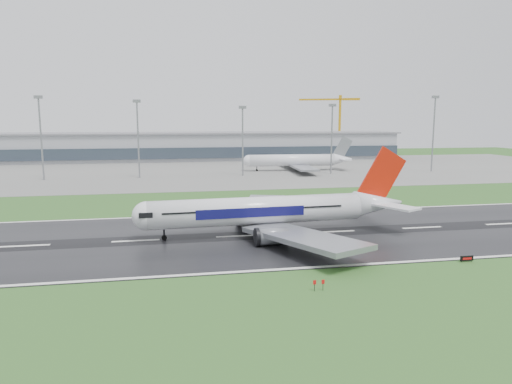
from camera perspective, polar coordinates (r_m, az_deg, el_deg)
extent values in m
plane|color=#27521E|center=(92.82, -2.16, -5.51)|extent=(520.00, 520.00, 0.00)
cube|color=black|center=(92.81, -2.16, -5.48)|extent=(400.00, 45.00, 0.10)
cube|color=slate|center=(215.59, -7.03, 2.71)|extent=(400.00, 130.00, 0.08)
cube|color=gray|center=(274.71, -7.84, 5.58)|extent=(240.00, 36.00, 15.00)
cylinder|color=gray|center=(195.18, -24.99, 5.85)|extent=(0.64, 0.64, 30.97)
cylinder|color=gray|center=(189.54, -14.34, 6.15)|extent=(0.64, 0.64, 29.72)
cylinder|color=gray|center=(191.48, -1.66, 6.11)|extent=(0.64, 0.64, 27.53)
cylinder|color=gray|center=(201.03, 9.32, 6.28)|extent=(0.64, 0.64, 28.58)
cylinder|color=gray|center=(221.60, 21.04, 6.54)|extent=(0.64, 0.64, 32.41)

